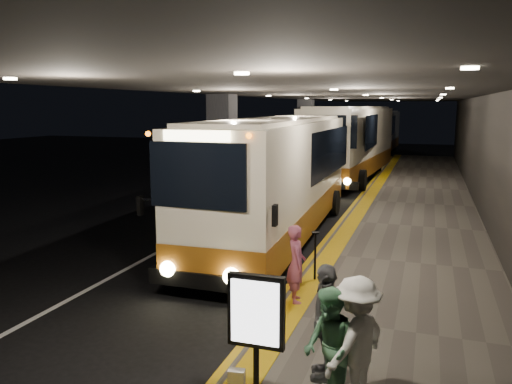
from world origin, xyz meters
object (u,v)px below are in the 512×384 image
Objects in this scene: coach_third at (379,134)px; passenger_waiting_green at (329,348)px; passenger_waiting_grey at (326,321)px; info_sign at (256,314)px; stanchion_post at (315,256)px; passenger_waiting_white at (356,341)px; coach_second at (351,145)px; passenger_boarding at (296,264)px; bag_polka at (323,321)px; bag_plain at (236,379)px; coach_main at (279,183)px.

coach_third is 7.14× the size of passenger_waiting_green.
info_sign is (-0.82, -0.67, 0.27)m from passenger_waiting_grey.
passenger_waiting_white is at bearing -71.24° from stanchion_post.
coach_second is 7.30× the size of passenger_waiting_white.
passenger_waiting_grey reaches higher than passenger_boarding.
passenger_waiting_green is at bearing -0.25° from info_sign.
passenger_waiting_grey reaches higher than bag_polka.
passenger_boarding is at bearing 90.44° from bag_plain.
info_sign is (-0.99, -0.01, 0.33)m from passenger_waiting_green.
bag_polka is at bearing -74.21° from stanchion_post.
bag_plain is at bearing -81.47° from coach_second.
info_sign reaches higher than passenger_waiting_green.
coach_main is 29.24m from coach_third.
info_sign is at bearing -121.62° from passenger_waiting_green.
passenger_waiting_green is 0.95× the size of info_sign.
passenger_waiting_white is 4.71m from stanchion_post.
passenger_boarding is (1.72, -34.37, -0.76)m from coach_third.
passenger_waiting_white is 1.74m from bag_plain.
passenger_boarding is 0.92× the size of passenger_waiting_grey.
bag_plain is (1.74, -21.97, -1.57)m from coach_second.
stanchion_post is (-0.21, 4.63, -0.57)m from info_sign.
passenger_boarding is 3.30m from info_sign.
coach_second is at bearing -88.45° from coach_third.
coach_third reaches higher than passenger_boarding.
bag_polka is 2.45m from info_sign.
stanchion_post is at bearing -85.33° from coach_third.
passenger_waiting_white is (3.48, -8.22, -0.70)m from coach_main.
info_sign reaches higher than stanchion_post.
coach_third is at bearing 94.00° from coach_second.
passenger_waiting_white reaches higher than passenger_waiting_grey.
coach_main is at bearing -88.79° from coach_third.
stanchion_post is at bearing 105.79° from bag_polka.
coach_third is 10.32× the size of stanchion_post.
bag_polka is 0.19× the size of info_sign.
bag_plain is at bearing -79.47° from coach_main.
coach_second reaches higher than coach_third.
bag_plain is at bearing -171.01° from info_sign.
bag_polka is (2.66, -6.20, -1.40)m from coach_main.
coach_main is 8.32m from passenger_waiting_grey.
passenger_waiting_grey is 5.42× the size of bag_polka.
bag_polka reaches higher than bag_plain.
coach_second is at bearing 97.19° from bag_polka.
coach_third is at bearing 93.12° from stanchion_post.
info_sign is at bearing 10.08° from bag_plain.
info_sign is (2.01, -37.64, -0.42)m from coach_third.
passenger_waiting_grey is (2.83, -36.97, -0.69)m from coach_third.
passenger_waiting_green is at bearing -71.51° from coach_main.
coach_main reaches higher than coach_third.
coach_main is at bearing -166.89° from passenger_waiting_grey.
stanchion_post is (-1.03, 3.96, -0.30)m from passenger_waiting_grey.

